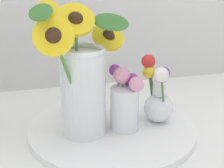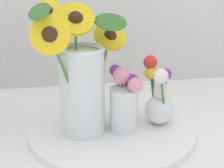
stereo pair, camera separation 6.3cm
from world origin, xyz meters
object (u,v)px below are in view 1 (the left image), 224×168
(mason_jar_sunflowers, at_px, (83,79))
(serving_tray, at_px, (112,127))
(vase_bulb_right, at_px, (158,96))
(vase_small_center, at_px, (125,101))

(mason_jar_sunflowers, bearing_deg, serving_tray, 13.14)
(mason_jar_sunflowers, distance_m, vase_bulb_right, 0.21)
(serving_tray, relative_size, mason_jar_sunflowers, 1.35)
(mason_jar_sunflowers, bearing_deg, vase_bulb_right, 2.70)
(serving_tray, height_order, mason_jar_sunflowers, mason_jar_sunflowers)
(mason_jar_sunflowers, height_order, vase_small_center, mason_jar_sunflowers)
(vase_small_center, distance_m, vase_bulb_right, 0.10)
(mason_jar_sunflowers, xyz_separation_m, vase_bulb_right, (0.20, 0.01, -0.07))
(vase_bulb_right, bearing_deg, serving_tray, 175.98)
(serving_tray, distance_m, vase_bulb_right, 0.15)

